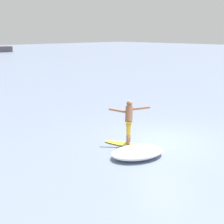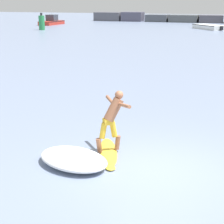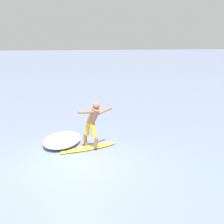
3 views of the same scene
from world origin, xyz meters
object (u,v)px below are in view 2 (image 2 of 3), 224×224
object	(u,v)px
surfer	(113,116)
small_boat_offshore	(52,21)
surfboard	(108,152)
fishing_boat_near_jetty	(209,27)
channel_marker_buoy	(42,23)

from	to	relation	value
surfer	small_boat_offshore	world-z (taller)	small_boat_offshore
surfboard	surfer	bearing A→B (deg)	53.54
surfer	fishing_boat_near_jetty	bearing A→B (deg)	90.34
surfboard	surfer	xyz separation A→B (m)	(0.08, 0.11, 1.01)
surfboard	fishing_boat_near_jetty	world-z (taller)	fishing_boat_near_jetty
surfboard	channel_marker_buoy	bearing A→B (deg)	120.02
surfboard	small_boat_offshore	size ratio (longest dim) A/B	0.34
fishing_boat_near_jetty	channel_marker_buoy	world-z (taller)	channel_marker_buoy
surfboard	small_boat_offshore	distance (m)	54.15
surfer	channel_marker_buoy	world-z (taller)	channel_marker_buoy
surfboard	channel_marker_buoy	size ratio (longest dim) A/B	0.96
surfboard	surfer	distance (m)	1.02
fishing_boat_near_jetty	channel_marker_buoy	distance (m)	22.98
surfboard	channel_marker_buoy	xyz separation A→B (m)	(-21.66, 37.48, 0.93)
fishing_boat_near_jetty	surfboard	bearing A→B (deg)	-89.76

